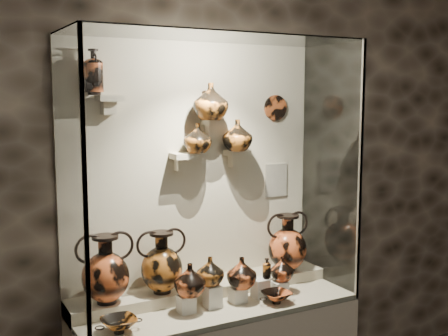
{
  "coord_description": "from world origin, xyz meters",
  "views": [
    {
      "loc": [
        -1.5,
        -0.69,
        2.07
      ],
      "look_at": [
        0.06,
        2.19,
        1.64
      ],
      "focal_mm": 45.0,
      "sensor_mm": 36.0,
      "label": 1
    }
  ],
  "objects_px": {
    "amphora_right": "(287,242)",
    "jug_e": "(282,269)",
    "amphora_mid": "(162,262)",
    "kylix_right": "(276,296)",
    "lekythos_small": "(266,267)",
    "amphora_left": "(106,269)",
    "jug_c": "(241,273)",
    "jug_b": "(210,271)",
    "kylix_left": "(119,324)",
    "jug_a": "(190,280)",
    "ovoid_vase_a": "(197,138)",
    "ovoid_vase_c": "(237,135)",
    "ovoid_vase_b": "(211,101)",
    "lekythos_tall": "(93,69)"
  },
  "relations": [
    {
      "from": "jug_b",
      "to": "jug_c",
      "type": "xyz_separation_m",
      "value": [
        0.2,
        -0.03,
        -0.03
      ]
    },
    {
      "from": "amphora_left",
      "to": "kylix_right",
      "type": "distance_m",
      "value": 1.02
    },
    {
      "from": "jug_c",
      "to": "jug_e",
      "type": "relative_size",
      "value": 1.22
    },
    {
      "from": "lekythos_small",
      "to": "kylix_right",
      "type": "bearing_deg",
      "value": -85.43
    },
    {
      "from": "ovoid_vase_c",
      "to": "ovoid_vase_b",
      "type": "bearing_deg",
      "value": 171.33
    },
    {
      "from": "kylix_left",
      "to": "jug_b",
      "type": "bearing_deg",
      "value": 14.75
    },
    {
      "from": "amphora_right",
      "to": "jug_c",
      "type": "xyz_separation_m",
      "value": [
        -0.47,
        -0.2,
        -0.08
      ]
    },
    {
      "from": "amphora_left",
      "to": "jug_c",
      "type": "relative_size",
      "value": 2.09
    },
    {
      "from": "amphora_right",
      "to": "amphora_mid",
      "type": "bearing_deg",
      "value": -170.48
    },
    {
      "from": "amphora_mid",
      "to": "ovoid_vase_a",
      "type": "xyz_separation_m",
      "value": [
        0.27,
        0.06,
        0.72
      ]
    },
    {
      "from": "amphora_mid",
      "to": "jug_e",
      "type": "height_order",
      "value": "amphora_mid"
    },
    {
      "from": "jug_e",
      "to": "lekythos_small",
      "type": "relative_size",
      "value": 1.08
    },
    {
      "from": "jug_e",
      "to": "kylix_left",
      "type": "xyz_separation_m",
      "value": [
        -1.09,
        -0.09,
        -0.11
      ]
    },
    {
      "from": "jug_e",
      "to": "lekythos_small",
      "type": "bearing_deg",
      "value": -177.53
    },
    {
      "from": "jug_c",
      "to": "ovoid_vase_b",
      "type": "xyz_separation_m",
      "value": [
        -0.08,
        0.25,
        1.02
      ]
    },
    {
      "from": "jug_c",
      "to": "kylix_right",
      "type": "relative_size",
      "value": 0.86
    },
    {
      "from": "amphora_left",
      "to": "ovoid_vase_a",
      "type": "relative_size",
      "value": 2.18
    },
    {
      "from": "amphora_right",
      "to": "jug_e",
      "type": "xyz_separation_m",
      "value": [
        -0.17,
        -0.18,
        -0.11
      ]
    },
    {
      "from": "jug_a",
      "to": "jug_c",
      "type": "bearing_deg",
      "value": 16.07
    },
    {
      "from": "jug_a",
      "to": "ovoid_vase_b",
      "type": "bearing_deg",
      "value": 59.32
    },
    {
      "from": "jug_e",
      "to": "lekythos_small",
      "type": "distance_m",
      "value": 0.13
    },
    {
      "from": "jug_b",
      "to": "lekythos_small",
      "type": "distance_m",
      "value": 0.38
    },
    {
      "from": "jug_e",
      "to": "kylix_right",
      "type": "relative_size",
      "value": 0.71
    },
    {
      "from": "jug_b",
      "to": "ovoid_vase_c",
      "type": "bearing_deg",
      "value": 39.33
    },
    {
      "from": "jug_a",
      "to": "ovoid_vase_a",
      "type": "height_order",
      "value": "ovoid_vase_a"
    },
    {
      "from": "jug_a",
      "to": "kylix_left",
      "type": "xyz_separation_m",
      "value": [
        -0.44,
        -0.07,
        -0.15
      ]
    },
    {
      "from": "amphora_mid",
      "to": "jug_e",
      "type": "distance_m",
      "value": 0.76
    },
    {
      "from": "kylix_left",
      "to": "kylix_right",
      "type": "bearing_deg",
      "value": 2.51
    },
    {
      "from": "jug_b",
      "to": "kylix_left",
      "type": "relative_size",
      "value": 0.7
    },
    {
      "from": "ovoid_vase_c",
      "to": "ovoid_vase_a",
      "type": "bearing_deg",
      "value": 165.89
    },
    {
      "from": "ovoid_vase_b",
      "to": "lekythos_small",
      "type": "bearing_deg",
      "value": -28.27
    },
    {
      "from": "jug_b",
      "to": "kylix_right",
      "type": "relative_size",
      "value": 0.78
    },
    {
      "from": "jug_c",
      "to": "lekythos_tall",
      "type": "distance_m",
      "value": 1.46
    },
    {
      "from": "jug_c",
      "to": "ovoid_vase_a",
      "type": "xyz_separation_m",
      "value": [
        -0.16,
        0.27,
        0.79
      ]
    },
    {
      "from": "jug_a",
      "to": "amphora_left",
      "type": "bearing_deg",
      "value": 171.33
    },
    {
      "from": "jug_c",
      "to": "lekythos_small",
      "type": "xyz_separation_m",
      "value": [
        0.18,
        0.0,
        0.01
      ]
    },
    {
      "from": "lekythos_tall",
      "to": "ovoid_vase_c",
      "type": "height_order",
      "value": "lekythos_tall"
    },
    {
      "from": "amphora_right",
      "to": "lekythos_small",
      "type": "height_order",
      "value": "amphora_right"
    },
    {
      "from": "amphora_mid",
      "to": "kylix_right",
      "type": "bearing_deg",
      "value": -36.14
    },
    {
      "from": "jug_b",
      "to": "jug_e",
      "type": "distance_m",
      "value": 0.5
    },
    {
      "from": "jug_b",
      "to": "ovoid_vase_a",
      "type": "xyz_separation_m",
      "value": [
        0.04,
        0.24,
        0.76
      ]
    },
    {
      "from": "lekythos_tall",
      "to": "ovoid_vase_a",
      "type": "distance_m",
      "value": 0.74
    },
    {
      "from": "amphora_mid",
      "to": "lekythos_small",
      "type": "distance_m",
      "value": 0.64
    },
    {
      "from": "jug_b",
      "to": "lekythos_tall",
      "type": "xyz_separation_m",
      "value": [
        -0.58,
        0.27,
        1.17
      ]
    },
    {
      "from": "amphora_mid",
      "to": "ovoid_vase_c",
      "type": "bearing_deg",
      "value": -2.67
    },
    {
      "from": "jug_c",
      "to": "ovoid_vase_b",
      "type": "height_order",
      "value": "ovoid_vase_b"
    },
    {
      "from": "amphora_mid",
      "to": "amphora_right",
      "type": "bearing_deg",
      "value": -8.62
    },
    {
      "from": "amphora_mid",
      "to": "jug_e",
      "type": "xyz_separation_m",
      "value": [
        0.73,
        -0.19,
        -0.1
      ]
    },
    {
      "from": "jug_c",
      "to": "jug_e",
      "type": "bearing_deg",
      "value": -20.53
    },
    {
      "from": "amphora_mid",
      "to": "jug_c",
      "type": "relative_size",
      "value": 1.97
    }
  ]
}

